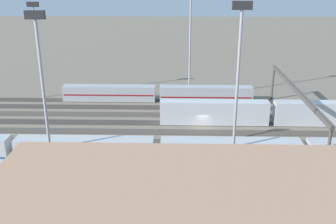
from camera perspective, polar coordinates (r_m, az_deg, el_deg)
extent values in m
plane|color=#756B5B|center=(83.26, 5.04, -2.31)|extent=(400.00, 400.00, 0.00)
cube|color=#3D3833|center=(99.61, 4.47, 1.57)|extent=(140.00, 2.80, 0.12)
cube|color=#3D3833|center=(94.89, 4.61, 0.61)|extent=(140.00, 2.80, 0.12)
cube|color=#4C443D|center=(90.20, 4.77, -0.46)|extent=(140.00, 2.80, 0.12)
cube|color=#3D3833|center=(85.55, 4.95, -1.63)|extent=(140.00, 2.80, 0.12)
cube|color=#4C443D|center=(80.93, 5.14, -2.95)|extent=(140.00, 2.80, 0.12)
cube|color=#4C443D|center=(76.37, 5.36, -4.42)|extent=(140.00, 2.80, 0.12)
cube|color=#3D3833|center=(71.86, 5.61, -6.07)|extent=(140.00, 2.80, 0.12)
cube|color=#4C443D|center=(67.42, 5.90, -7.95)|extent=(140.00, 2.80, 0.12)
cube|color=silver|center=(90.32, 22.13, -0.17)|extent=(23.00, 3.00, 5.00)
cube|color=silver|center=(84.83, 6.66, -0.04)|extent=(23.00, 3.00, 5.00)
cube|color=#B7BABF|center=(66.63, 8.94, -5.99)|extent=(23.00, 3.00, 5.00)
cube|color=#285193|center=(66.79, 8.92, -6.28)|extent=(22.40, 3.06, 0.36)
cube|color=#B7BABF|center=(67.83, -11.88, -5.70)|extent=(23.00, 3.00, 5.00)
cube|color=#285193|center=(68.05, -11.85, -6.08)|extent=(22.40, 3.06, 0.36)
cube|color=#A8AAB2|center=(99.12, 5.50, 2.63)|extent=(23.00, 3.00, 3.80)
cube|color=maroon|center=(99.27, 5.49, 2.35)|extent=(22.40, 3.06, 0.36)
cube|color=#A8AAB2|center=(100.34, -8.44, 2.72)|extent=(23.00, 3.00, 3.80)
cube|color=maroon|center=(100.38, -8.43, 2.66)|extent=(22.40, 3.06, 0.36)
cylinder|color=#9EA0A5|center=(98.53, 3.19, 9.77)|extent=(0.44, 0.44, 28.00)
cylinder|color=#9EA0A5|center=(61.98, -17.33, 1.12)|extent=(0.44, 0.44, 24.91)
cube|color=#262628|center=(59.24, -18.65, 13.14)|extent=(2.80, 0.70, 1.20)
cylinder|color=#9EA0A5|center=(104.84, -18.19, 7.98)|extent=(0.44, 0.44, 22.76)
cube|color=#262628|center=(103.20, -18.93, 14.48)|extent=(2.80, 0.70, 1.20)
cylinder|color=#9EA0A5|center=(60.32, 9.84, 1.86)|extent=(0.44, 0.44, 26.14)
cube|color=#262628|center=(57.59, 10.67, 14.88)|extent=(2.80, 0.70, 1.20)
cylinder|color=#4C4742|center=(103.11, 14.85, 3.88)|extent=(0.50, 0.50, 8.00)
cylinder|color=#4C4742|center=(67.90, 22.04, -5.50)|extent=(0.50, 0.50, 8.00)
cube|color=#4C4742|center=(83.74, 18.02, 2.99)|extent=(0.70, 40.00, 0.80)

